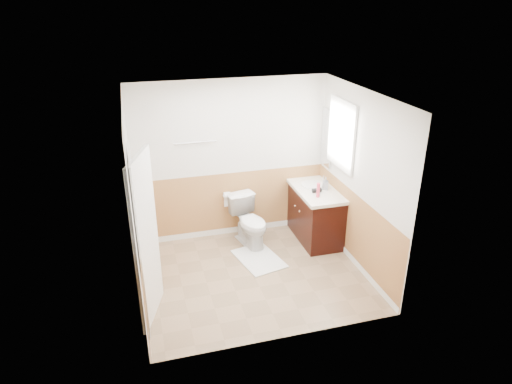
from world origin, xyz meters
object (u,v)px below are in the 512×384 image
object	(u,v)px
toilet	(250,222)
soap_dispenser	(325,183)
bath_mat	(259,259)
vanity_cabinet	(315,215)
lotion_bottle	(318,190)

from	to	relation	value
toilet	soap_dispenser	size ratio (longest dim) A/B	3.91
toilet	bath_mat	size ratio (longest dim) A/B	0.95
bath_mat	vanity_cabinet	world-z (taller)	vanity_cabinet
bath_mat	soap_dispenser	xyz separation A→B (m)	(1.16, 0.35, 0.94)
toilet	lotion_bottle	size ratio (longest dim) A/B	3.47
vanity_cabinet	lotion_bottle	world-z (taller)	lotion_bottle
bath_mat	lotion_bottle	world-z (taller)	lotion_bottle
lotion_bottle	soap_dispenser	distance (m)	0.33
vanity_cabinet	toilet	bearing A→B (deg)	175.20
toilet	vanity_cabinet	bearing A→B (deg)	-18.01
bath_mat	vanity_cabinet	xyz separation A→B (m)	(1.04, 0.40, 0.39)
bath_mat	soap_dispenser	size ratio (longest dim) A/B	4.10
bath_mat	lotion_bottle	size ratio (longest dim) A/B	3.64
vanity_cabinet	soap_dispenser	world-z (taller)	soap_dispenser
toilet	lotion_bottle	world-z (taller)	lotion_bottle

